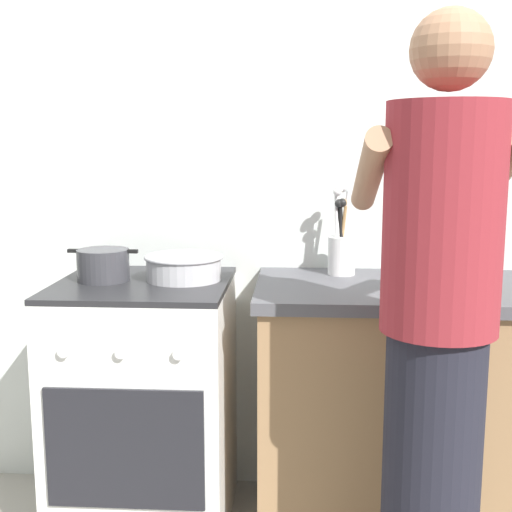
% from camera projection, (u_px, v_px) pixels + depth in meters
% --- Properties ---
extents(back_wall, '(3.20, 0.10, 2.50)m').
position_uv_depth(back_wall, '(301.00, 177.00, 2.59)').
color(back_wall, silver).
rests_on(back_wall, ground).
extents(countertop, '(1.00, 0.60, 0.90)m').
position_uv_depth(countertop, '(398.00, 409.00, 2.35)').
color(countertop, '#99724C').
rests_on(countertop, ground).
extents(stove_range, '(0.60, 0.62, 0.90)m').
position_uv_depth(stove_range, '(146.00, 404.00, 2.41)').
color(stove_range, white).
rests_on(stove_range, ground).
extents(pot, '(0.25, 0.18, 0.11)m').
position_uv_depth(pot, '(103.00, 265.00, 2.34)').
color(pot, '#38383D').
rests_on(pot, stove_range).
extents(mixing_bowl, '(0.28, 0.28, 0.09)m').
position_uv_depth(mixing_bowl, '(184.00, 266.00, 2.36)').
color(mixing_bowl, '#B7B7BC').
rests_on(mixing_bowl, stove_range).
extents(utensil_crock, '(0.10, 0.10, 0.33)m').
position_uv_depth(utensil_crock, '(341.00, 247.00, 2.44)').
color(utensil_crock, silver).
rests_on(utensil_crock, countertop).
extents(oil_bottle, '(0.06, 0.06, 0.22)m').
position_uv_depth(oil_bottle, '(475.00, 262.00, 2.21)').
color(oil_bottle, gold).
rests_on(oil_bottle, countertop).
extents(person, '(0.41, 0.50, 1.70)m').
position_uv_depth(person, '(437.00, 345.00, 1.73)').
color(person, black).
rests_on(person, ground).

